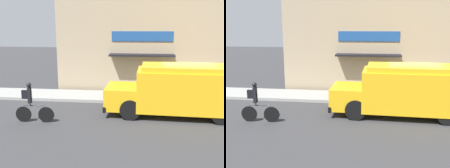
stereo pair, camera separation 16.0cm
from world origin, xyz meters
The scene contains 5 objects.
ground_plane centered at (0.00, 0.00, 0.00)m, with size 70.00×70.00×0.00m, color #38383A.
sidewalk centered at (0.00, 1.05, 0.08)m, with size 28.00×2.11×0.16m.
storefront centered at (-0.06, 2.48, 2.79)m, with size 14.91×1.04×5.59m.
school_bus centered at (-0.47, -1.48, 1.21)m, with size 6.22×2.71×2.31m.
cyclist centered at (-6.83, -3.06, 0.81)m, with size 1.65×0.21×1.72m.
Camera 2 is at (-2.09, -13.12, 4.03)m, focal length 42.00 mm.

